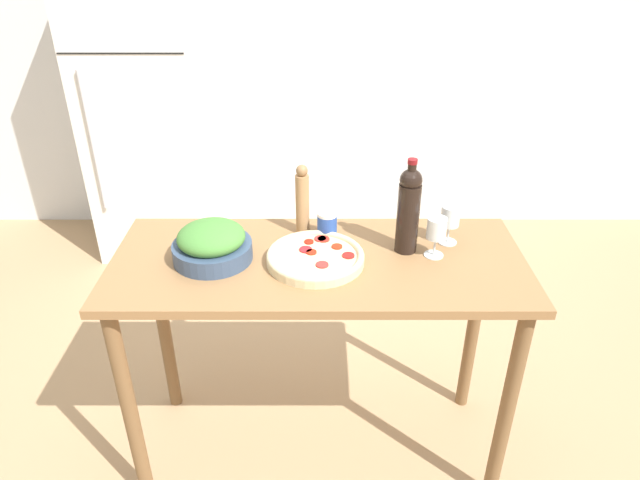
# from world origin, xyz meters

# --- Properties ---
(ground_plane) EXTENTS (14.00, 14.00, 0.00)m
(ground_plane) POSITION_xyz_m (0.00, 0.00, 0.00)
(ground_plane) COLOR tan
(wall_back) EXTENTS (6.40, 0.08, 2.60)m
(wall_back) POSITION_xyz_m (0.00, 2.17, 1.30)
(wall_back) COLOR silver
(wall_back) RESTS_ON ground_plane
(refrigerator) EXTENTS (0.71, 0.65, 1.90)m
(refrigerator) POSITION_xyz_m (-1.10, 1.81, 0.95)
(refrigerator) COLOR white
(refrigerator) RESTS_ON ground_plane
(prep_counter) EXTENTS (1.48, 0.63, 0.96)m
(prep_counter) POSITION_xyz_m (0.00, 0.00, 0.81)
(prep_counter) COLOR olive
(prep_counter) RESTS_ON ground_plane
(wine_bottle) EXTENTS (0.08, 0.08, 0.36)m
(wine_bottle) POSITION_xyz_m (0.32, 0.06, 1.12)
(wine_bottle) COLOR black
(wine_bottle) RESTS_ON prep_counter
(wine_glass_near) EXTENTS (0.07, 0.07, 0.15)m
(wine_glass_near) POSITION_xyz_m (0.42, 0.02, 1.06)
(wine_glass_near) COLOR silver
(wine_glass_near) RESTS_ON prep_counter
(wine_glass_far) EXTENTS (0.07, 0.07, 0.15)m
(wine_glass_far) POSITION_xyz_m (0.48, 0.12, 1.06)
(wine_glass_far) COLOR silver
(wine_glass_far) RESTS_ON prep_counter
(pepper_mill) EXTENTS (0.05, 0.05, 0.28)m
(pepper_mill) POSITION_xyz_m (-0.06, 0.20, 1.09)
(pepper_mill) COLOR #AD7F51
(pepper_mill) RESTS_ON prep_counter
(salad_bowl) EXTENTS (0.28, 0.28, 0.14)m
(salad_bowl) POSITION_xyz_m (-0.38, -0.00, 1.02)
(salad_bowl) COLOR #384C6B
(salad_bowl) RESTS_ON prep_counter
(homemade_pizza) EXTENTS (0.35, 0.35, 0.04)m
(homemade_pizza) POSITION_xyz_m (-0.01, -0.02, 0.98)
(homemade_pizza) COLOR beige
(homemade_pizza) RESTS_ON prep_counter
(salt_canister) EXTENTS (0.08, 0.08, 0.10)m
(salt_canister) POSITION_xyz_m (0.03, 0.16, 1.01)
(salt_canister) COLOR #284CA3
(salt_canister) RESTS_ON prep_counter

